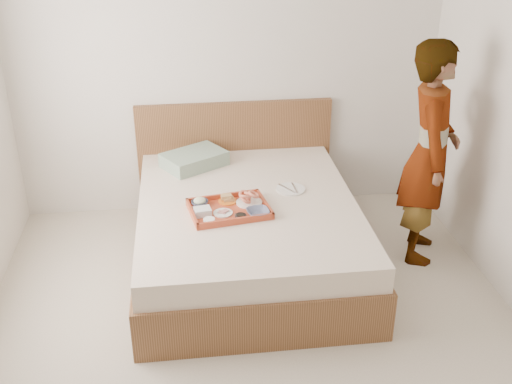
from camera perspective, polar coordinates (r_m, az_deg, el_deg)
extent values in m
cube|color=beige|center=(3.90, 0.28, -14.65)|extent=(3.50, 4.00, 0.01)
cube|color=silver|center=(5.08, -2.66, 12.10)|extent=(3.50, 0.01, 2.60)
cube|color=brown|center=(4.56, -0.78, -3.80)|extent=(1.65, 2.00, 0.53)
cube|color=brown|center=(5.33, -1.97, 3.41)|extent=(1.65, 0.06, 0.95)
cube|color=#8EA58A|center=(4.99, -5.73, 3.02)|extent=(0.57, 0.52, 0.11)
cube|color=#AB3F1B|center=(4.28, -2.50, -1.55)|extent=(0.60, 0.47, 0.05)
cylinder|color=white|center=(4.37, -0.63, -0.96)|extent=(0.21, 0.21, 0.01)
imported|color=#161A40|center=(4.21, 0.17, -1.89)|extent=(0.18, 0.18, 0.04)
cylinder|color=black|center=(4.17, -1.43, -2.30)|extent=(0.09, 0.09, 0.03)
cylinder|color=white|center=(4.24, -3.07, -1.95)|extent=(0.15, 0.15, 0.01)
cylinder|color=orange|center=(4.39, -2.64, -0.85)|extent=(0.15, 0.15, 0.01)
imported|color=#161A40|center=(4.35, -5.21, -1.04)|extent=(0.14, 0.14, 0.04)
cube|color=silver|center=(4.23, -4.96, -1.81)|extent=(0.13, 0.11, 0.05)
cylinder|color=white|center=(4.13, -4.35, -2.65)|extent=(0.09, 0.09, 0.03)
cylinder|color=white|center=(4.60, 3.22, 0.26)|extent=(0.26, 0.26, 0.01)
imported|color=white|center=(4.63, 15.75, 3.43)|extent=(0.57, 0.70, 1.66)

